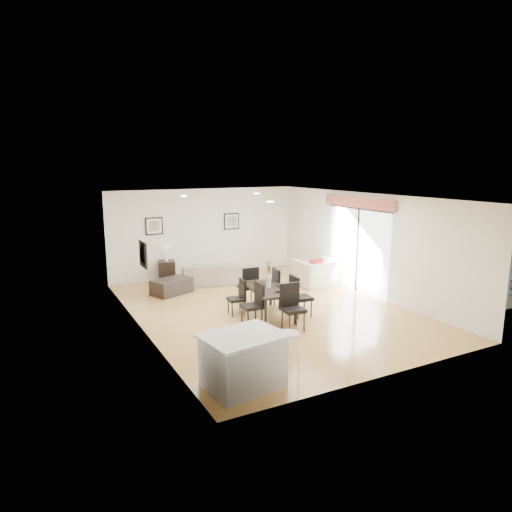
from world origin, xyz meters
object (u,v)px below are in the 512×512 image
dining_table (269,290)px  coffee_table (172,286)px  dining_chair_head (291,304)px  sofa (220,272)px  kitchen_island (243,360)px  dining_chair_wnear (255,301)px  dining_chair_foot (249,283)px  bar_stool (290,339)px  dining_chair_wfar (239,295)px  dining_chair_efar (280,286)px  side_table (167,272)px  dining_chair_enear (298,294)px  armchair (317,273)px

dining_table → coffee_table: (-1.43, 2.77, -0.39)m
dining_table → dining_chair_head: (0.01, -0.98, -0.05)m
sofa → kitchen_island: 6.43m
dining_chair_wnear → dining_chair_foot: size_ratio=0.98×
bar_stool → dining_chair_wfar: bearing=79.0°
dining_table → dining_chair_wfar: 0.70m
bar_stool → dining_chair_head: bearing=57.1°
dining_table → dining_chair_wnear: 0.69m
dining_chair_efar → kitchen_island: bearing=150.7°
dining_chair_wfar → side_table: 3.73m
sofa → dining_chair_head: dining_chair_head is taller
dining_chair_wnear → kitchen_island: size_ratio=0.69×
sofa → bar_stool: (-1.37, -6.04, 0.32)m
dining_table → coffee_table: 3.14m
dining_chair_foot → coffee_table: (-1.43, 1.80, -0.33)m
side_table → kitchen_island: 6.94m
dining_chair_efar → bar_stool: dining_chair_efar is taller
dining_table → sofa: bearing=95.2°
dining_chair_wnear → dining_chair_head: (0.56, -0.57, 0.03)m
dining_chair_wnear → coffee_table: (-0.88, 3.17, -0.31)m
dining_chair_enear → dining_chair_wnear: bearing=96.2°
armchair → dining_chair_head: dining_chair_head is taller
bar_stool → dining_chair_wnear: bearing=75.3°
armchair → dining_chair_wnear: size_ratio=1.26×
kitchen_island → armchair: bearing=36.3°
dining_table → side_table: (-1.17, 4.06, -0.28)m
sofa → armchair: 2.82m
dining_chair_wnear → dining_chair_foot: (0.55, 1.38, 0.01)m
bar_stool → sofa: bearing=77.2°
dining_chair_wnear → kitchen_island: 2.84m
side_table → dining_chair_efar: bearing=-64.7°
dining_chair_foot → dining_chair_wfar: bearing=50.0°
dining_table → dining_chair_foot: (-0.01, 0.98, -0.06)m
dining_chair_enear → side_table: dining_chair_enear is taller
dining_chair_enear → dining_chair_foot: bearing=27.8°
dining_chair_wfar → kitchen_island: size_ratio=0.61×
dining_chair_enear → dining_chair_foot: (-0.56, 1.37, -0.01)m
armchair → dining_chair_efar: (-1.98, -1.25, 0.16)m
dining_chair_head → coffee_table: (-1.44, 3.75, -0.34)m
sofa → dining_chair_wfar: 2.93m
kitchen_island → bar_stool: kitchen_island is taller
sofa → bar_stool: 6.20m
sofa → dining_table: 3.24m
sofa → kitchen_island: size_ratio=1.62×
dining_chair_wnear → dining_chair_wfar: 0.79m
coffee_table → dining_chair_head: bearing=-91.3°
dining_chair_wnear → coffee_table: dining_chair_wnear is taller
dining_chair_wnear → dining_chair_foot: bearing=160.4°
side_table → kitchen_island: kitchen_island is taller
dining_chair_wnear → bar_stool: dining_chair_wnear is taller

